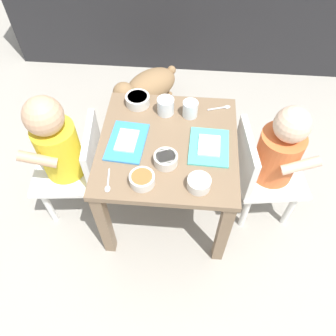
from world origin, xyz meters
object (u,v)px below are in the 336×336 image
(water_cup_right, at_px, (166,107))
(spoon_by_right_tray, at_px, (108,183))
(seated_child_left, at_px, (61,147))
(dog, at_px, (147,87))
(food_tray_right, at_px, (209,146))
(spoon_by_left_tray, at_px, (221,108))
(cereal_bowl_right_side, at_px, (138,100))
(food_tray_left, at_px, (127,141))
(dining_table, at_px, (168,157))
(cereal_bowl_left_side, at_px, (167,159))
(seated_child_right, at_px, (275,155))
(water_cup_left, at_px, (190,110))
(veggie_bowl_far, at_px, (199,183))
(veggie_bowl_near, at_px, (142,179))

(water_cup_right, xyz_separation_m, spoon_by_right_tray, (-0.17, -0.37, -0.03))
(seated_child_left, xyz_separation_m, dog, (0.26, 0.66, -0.22))
(food_tray_right, bearing_deg, spoon_by_left_tray, 77.11)
(cereal_bowl_right_side, distance_m, spoon_by_right_tray, 0.41)
(food_tray_left, relative_size, water_cup_right, 3.07)
(dining_table, height_order, cereal_bowl_left_side, cereal_bowl_left_side)
(seated_child_right, distance_m, food_tray_left, 0.59)
(food_tray_right, relative_size, water_cup_right, 2.74)
(dog, relative_size, food_tray_right, 1.96)
(cereal_bowl_left_side, bearing_deg, water_cup_left, 73.89)
(veggie_bowl_far, bearing_deg, seated_child_left, 161.91)
(dining_table, relative_size, spoon_by_left_tray, 5.47)
(water_cup_right, relative_size, cereal_bowl_left_side, 0.79)
(dining_table, xyz_separation_m, food_tray_left, (-0.16, -0.01, 0.09))
(dog, distance_m, food_tray_left, 0.71)
(seated_child_left, distance_m, cereal_bowl_left_side, 0.44)
(veggie_bowl_far, distance_m, spoon_by_left_tray, 0.41)
(food_tray_left, distance_m, veggie_bowl_near, 0.20)
(food_tray_right, distance_m, spoon_by_right_tray, 0.40)
(seated_child_left, distance_m, seated_child_right, 0.85)
(dining_table, bearing_deg, spoon_by_right_tray, -133.33)
(cereal_bowl_right_side, xyz_separation_m, spoon_by_right_tray, (-0.05, -0.41, -0.02))
(water_cup_left, bearing_deg, food_tray_right, -64.97)
(water_cup_left, bearing_deg, veggie_bowl_near, -113.32)
(seated_child_right, xyz_separation_m, veggie_bowl_far, (-0.30, -0.23, 0.09))
(food_tray_right, height_order, water_cup_left, water_cup_left)
(water_cup_right, distance_m, spoon_by_left_tray, 0.23)
(cereal_bowl_left_side, bearing_deg, veggie_bowl_near, -129.30)
(dining_table, relative_size, veggie_bowl_far, 6.59)
(spoon_by_left_tray, bearing_deg, water_cup_right, -169.36)
(food_tray_right, xyz_separation_m, spoon_by_right_tray, (-0.35, -0.19, -0.00))
(seated_child_right, distance_m, dog, 0.88)
(dining_table, distance_m, food_tray_right, 0.18)
(water_cup_left, xyz_separation_m, spoon_by_right_tray, (-0.27, -0.36, -0.03))
(cereal_bowl_left_side, distance_m, spoon_by_right_tray, 0.22)
(water_cup_left, xyz_separation_m, spoon_by_left_tray, (0.13, 0.05, -0.03))
(dining_table, xyz_separation_m, cereal_bowl_right_side, (-0.14, 0.21, 0.11))
(dog, xyz_separation_m, cereal_bowl_left_side, (0.17, -0.74, 0.29))
(seated_child_right, distance_m, water_cup_left, 0.38)
(dog, bearing_deg, cereal_bowl_left_side, -76.84)
(veggie_bowl_near, relative_size, cereal_bowl_right_side, 0.89)
(food_tray_right, distance_m, cereal_bowl_right_side, 0.37)
(veggie_bowl_far, bearing_deg, water_cup_left, 97.29)
(water_cup_left, bearing_deg, water_cup_right, 175.78)
(dining_table, bearing_deg, water_cup_right, 97.96)
(dining_table, relative_size, cereal_bowl_right_side, 5.38)
(water_cup_right, relative_size, spoon_by_right_tray, 0.69)
(water_cup_left, bearing_deg, dining_table, -115.95)
(dog, distance_m, water_cup_left, 0.62)
(water_cup_right, bearing_deg, veggie_bowl_near, -98.10)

